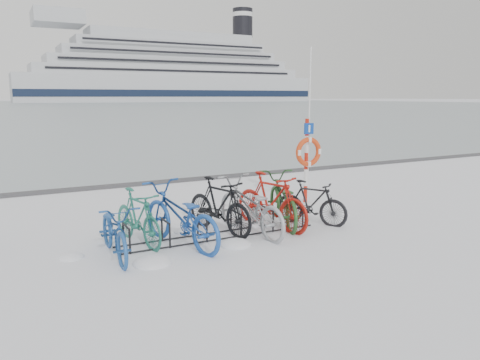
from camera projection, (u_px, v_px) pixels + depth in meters
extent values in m
plane|color=white|center=(220.00, 236.00, 9.05)|extent=(900.00, 900.00, 0.00)
cube|color=#9BA8AF|center=(6.00, 105.00, 144.20)|extent=(400.00, 298.00, 0.02)
cube|color=#3F3F42|center=(137.00, 184.00, 14.19)|extent=(400.00, 0.25, 0.10)
cylinder|color=black|center=(130.00, 242.00, 8.00)|extent=(0.04, 0.04, 0.44)
cylinder|color=black|center=(123.00, 235.00, 8.38)|extent=(0.04, 0.04, 0.44)
cylinder|color=black|center=(126.00, 226.00, 8.15)|extent=(0.04, 0.44, 0.04)
cylinder|color=black|center=(170.00, 236.00, 8.33)|extent=(0.04, 0.04, 0.44)
cylinder|color=black|center=(162.00, 230.00, 8.71)|extent=(0.04, 0.04, 0.44)
cylinder|color=black|center=(165.00, 221.00, 8.48)|extent=(0.04, 0.44, 0.04)
cylinder|color=black|center=(207.00, 231.00, 8.66)|extent=(0.04, 0.04, 0.44)
cylinder|color=black|center=(198.00, 225.00, 9.04)|extent=(0.04, 0.04, 0.44)
cylinder|color=black|center=(202.00, 217.00, 8.81)|extent=(0.04, 0.44, 0.04)
cylinder|color=black|center=(241.00, 226.00, 8.99)|extent=(0.04, 0.04, 0.44)
cylinder|color=black|center=(231.00, 220.00, 9.37)|extent=(0.04, 0.04, 0.44)
cylinder|color=black|center=(236.00, 212.00, 9.14)|extent=(0.04, 0.44, 0.04)
cylinder|color=black|center=(273.00, 221.00, 9.32)|extent=(0.04, 0.04, 0.44)
cylinder|color=black|center=(262.00, 216.00, 9.70)|extent=(0.04, 0.04, 0.44)
cylinder|color=black|center=(268.00, 208.00, 9.47)|extent=(0.04, 0.44, 0.04)
cylinder|color=black|center=(303.00, 217.00, 9.64)|extent=(0.04, 0.04, 0.44)
cylinder|color=black|center=(291.00, 212.00, 10.03)|extent=(0.04, 0.04, 0.44)
cylinder|color=black|center=(297.00, 204.00, 9.80)|extent=(0.04, 0.44, 0.04)
cylinder|color=black|center=(224.00, 238.00, 8.86)|extent=(4.00, 0.03, 0.03)
cylinder|color=black|center=(215.00, 232.00, 9.24)|extent=(4.00, 0.03, 0.03)
cylinder|color=#B61D0E|center=(305.00, 194.00, 11.96)|extent=(0.10, 0.10, 0.43)
cylinder|color=silver|center=(306.00, 178.00, 11.89)|extent=(0.10, 0.10, 0.43)
cylinder|color=#B61D0E|center=(306.00, 161.00, 11.81)|extent=(0.10, 0.10, 0.43)
cylinder|color=silver|center=(307.00, 144.00, 11.74)|extent=(0.10, 0.10, 0.43)
cylinder|color=#B61D0E|center=(307.00, 127.00, 11.66)|extent=(0.10, 0.10, 0.43)
torus|color=red|center=(308.00, 152.00, 11.69)|extent=(0.74, 0.13, 0.74)
cube|color=#0D3795|center=(309.00, 129.00, 11.60)|extent=(0.27, 0.03, 0.27)
cylinder|color=silver|center=(309.00, 126.00, 11.75)|extent=(0.03, 0.03, 3.87)
cube|color=silver|center=(173.00, 89.00, 235.09)|extent=(146.97, 27.29, 12.60)
cube|color=#101B32|center=(182.00, 93.00, 223.51)|extent=(146.97, 0.30, 3.15)
cube|color=#101B32|center=(164.00, 94.00, 247.40)|extent=(146.97, 0.30, 3.15)
cube|color=silver|center=(172.00, 72.00, 233.61)|extent=(131.22, 25.19, 4.20)
cube|color=silver|center=(172.00, 55.00, 232.13)|extent=(106.03, 22.05, 4.20)
cube|color=silver|center=(171.00, 37.00, 230.65)|extent=(80.83, 18.90, 4.20)
cube|color=silver|center=(57.00, 18.00, 205.74)|extent=(21.00, 21.00, 6.30)
cylinder|color=black|center=(243.00, 23.00, 247.22)|extent=(10.50, 10.50, 14.70)
cube|color=black|center=(181.00, 62.00, 221.70)|extent=(115.48, 0.20, 12.60)
imported|color=#204F93|center=(115.00, 228.00, 7.85)|extent=(0.69, 1.87, 0.97)
imported|color=#216D5B|center=(138.00, 216.00, 8.55)|extent=(0.81, 1.80, 1.04)
imported|color=#1C4A9D|center=(180.00, 214.00, 8.41)|extent=(1.32, 2.36, 1.17)
imported|color=black|center=(219.00, 204.00, 9.30)|extent=(1.00, 1.95, 1.13)
imported|color=#96999D|center=(250.00, 205.00, 9.18)|extent=(0.98, 2.24, 1.14)
imported|color=#A91910|center=(271.00, 200.00, 9.57)|extent=(1.05, 2.04, 1.18)
imported|color=#265224|center=(282.00, 198.00, 9.88)|extent=(1.37, 2.25, 1.12)
imported|color=black|center=(311.00, 201.00, 9.91)|extent=(1.23, 1.60, 0.96)
ellipsoid|color=white|center=(238.00, 223.00, 9.97)|extent=(0.37, 0.37, 0.13)
ellipsoid|color=white|center=(341.00, 215.00, 10.69)|extent=(0.41, 0.41, 0.14)
ellipsoid|color=white|center=(250.00, 225.00, 9.83)|extent=(0.48, 0.48, 0.17)
ellipsoid|color=white|center=(183.00, 232.00, 9.35)|extent=(0.38, 0.38, 0.13)
ellipsoid|color=white|center=(71.00, 258.00, 7.85)|extent=(0.43, 0.43, 0.15)
ellipsoid|color=white|center=(152.00, 263.00, 7.59)|extent=(0.64, 0.64, 0.22)
ellipsoid|color=white|center=(236.00, 245.00, 8.53)|extent=(0.59, 0.59, 0.21)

